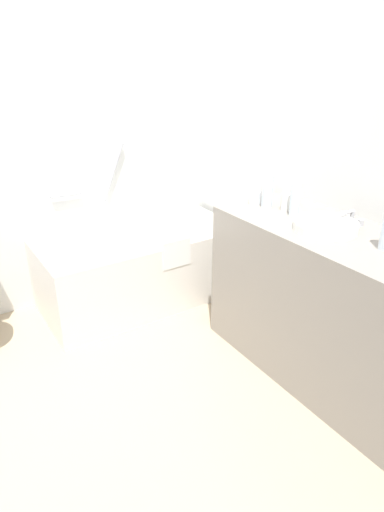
# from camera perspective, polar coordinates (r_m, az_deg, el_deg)

# --- Properties ---
(ground_plane) EXTENTS (3.92, 3.92, 0.00)m
(ground_plane) POSITION_cam_1_polar(r_m,az_deg,el_deg) (2.55, -9.98, -18.81)
(ground_plane) COLOR tan
(wall_back_tiled) EXTENTS (3.32, 0.10, 2.46)m
(wall_back_tiled) POSITION_cam_1_polar(r_m,az_deg,el_deg) (3.24, -21.78, 13.91)
(wall_back_tiled) COLOR silver
(wall_back_tiled) RESTS_ON ground_plane
(wall_right_mirror) EXTENTS (0.10, 3.06, 2.46)m
(wall_right_mirror) POSITION_cam_1_polar(r_m,az_deg,el_deg) (2.82, 18.07, 13.07)
(wall_right_mirror) COLOR silver
(wall_right_mirror) RESTS_ON ground_plane
(bathtub) EXTENTS (1.47, 0.71, 1.14)m
(bathtub) POSITION_cam_1_polar(r_m,az_deg,el_deg) (3.36, -6.60, -1.11)
(bathtub) COLOR white
(bathtub) RESTS_ON ground_plane
(vanity_counter) EXTENTS (0.59, 1.50, 0.89)m
(vanity_counter) POSITION_cam_1_polar(r_m,az_deg,el_deg) (2.60, 17.65, -6.53)
(vanity_counter) COLOR gray
(vanity_counter) RESTS_ON ground_plane
(sink_basin) EXTENTS (0.34, 0.34, 0.05)m
(sink_basin) POSITION_cam_1_polar(r_m,az_deg,el_deg) (2.44, 16.79, 3.74)
(sink_basin) COLOR white
(sink_basin) RESTS_ON vanity_counter
(sink_faucet) EXTENTS (0.13, 0.15, 0.08)m
(sink_faucet) POSITION_cam_1_polar(r_m,az_deg,el_deg) (2.58, 19.69, 4.72)
(sink_faucet) COLOR #B6B6BB
(sink_faucet) RESTS_ON vanity_counter
(water_bottle_0) EXTENTS (0.07, 0.07, 0.22)m
(water_bottle_0) POSITION_cam_1_polar(r_m,az_deg,el_deg) (2.72, 9.69, 8.34)
(water_bottle_0) COLOR silver
(water_bottle_0) RESTS_ON vanity_counter
(water_bottle_5) EXTENTS (0.06, 0.06, 0.22)m
(water_bottle_5) POSITION_cam_1_polar(r_m,az_deg,el_deg) (2.60, 13.13, 7.24)
(water_bottle_5) COLOR silver
(water_bottle_5) RESTS_ON vanity_counter
(drinking_glass_0) EXTENTS (0.07, 0.07, 0.08)m
(drinking_glass_0) POSITION_cam_1_polar(r_m,az_deg,el_deg) (2.77, 8.12, 7.44)
(drinking_glass_0) COLOR white
(drinking_glass_0) RESTS_ON vanity_counter
(drinking_glass_2) EXTENTS (0.06, 0.06, 0.10)m
(drinking_glass_2) POSITION_cam_1_polar(r_m,az_deg,el_deg) (2.69, 12.03, 6.80)
(drinking_glass_2) COLOR white
(drinking_glass_2) RESTS_ON vanity_counter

